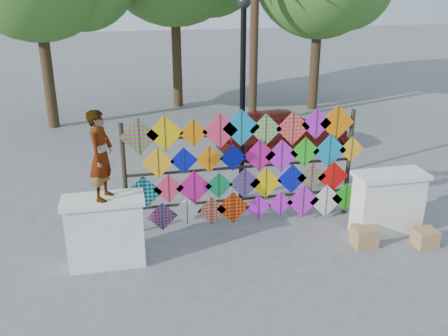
{
  "coord_description": "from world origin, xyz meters",
  "views": [
    {
      "loc": [
        -2.31,
        -8.18,
        4.82
      ],
      "look_at": [
        -0.41,
        0.6,
        1.34
      ],
      "focal_mm": 40.0,
      "sensor_mm": 36.0,
      "label": 1
    }
  ],
  "objects": [
    {
      "name": "parapet_right",
      "position": [
        2.7,
        -0.2,
        0.65
      ],
      "size": [
        1.4,
        0.65,
        1.28
      ],
      "color": "white",
      "rests_on": "ground"
    },
    {
      "name": "cardboard_box_near",
      "position": [
        2.06,
        -0.58,
        0.19
      ],
      "size": [
        0.44,
        0.39,
        0.39
      ],
      "primitive_type": "cube",
      "color": "#A78251",
      "rests_on": "ground"
    },
    {
      "name": "lamppost",
      "position": [
        0.3,
        2.0,
        2.69
      ],
      "size": [
        0.28,
        0.28,
        4.46
      ],
      "color": "black",
      "rests_on": "ground"
    },
    {
      "name": "parapet_left",
      "position": [
        -2.7,
        -0.2,
        0.65
      ],
      "size": [
        1.4,
        0.65,
        1.28
      ],
      "color": "white",
      "rests_on": "ground"
    },
    {
      "name": "cardboard_box_far",
      "position": [
        3.18,
        -0.84,
        0.17
      ],
      "size": [
        0.4,
        0.37,
        0.34
      ],
      "primitive_type": "cube",
      "color": "#A78251",
      "rests_on": "ground"
    },
    {
      "name": "kite_rack",
      "position": [
        0.12,
        0.72,
        1.24
      ],
      "size": [
        4.91,
        0.24,
        2.46
      ],
      "color": "black",
      "rests_on": "ground"
    },
    {
      "name": "ground",
      "position": [
        0.0,
        0.0,
        0.0
      ],
      "size": [
        80.0,
        80.0,
        0.0
      ],
      "primitive_type": "plane",
      "color": "gray",
      "rests_on": "ground"
    },
    {
      "name": "vendor_woman",
      "position": [
        -2.65,
        -0.2,
        2.05
      ],
      "size": [
        0.55,
        0.66,
        1.54
      ],
      "primitive_type": "imported",
      "rotation": [
        0.0,
        0.0,
        1.19
      ],
      "color": "#99999E",
      "rests_on": "parapet_left"
    },
    {
      "name": "sedan",
      "position": [
        2.26,
        4.89,
        0.66
      ],
      "size": [
        4.01,
        2.01,
        1.31
      ],
      "primitive_type": "imported",
      "rotation": [
        0.0,
        0.0,
        1.7
      ],
      "color": "#5E1310",
      "rests_on": "ground"
    }
  ]
}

